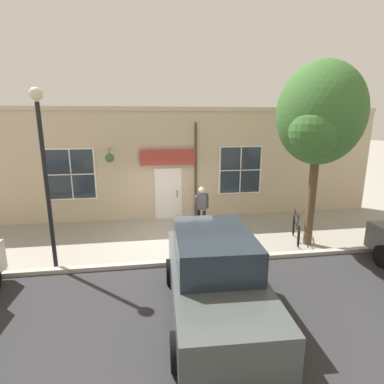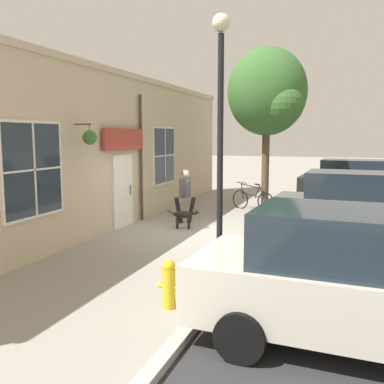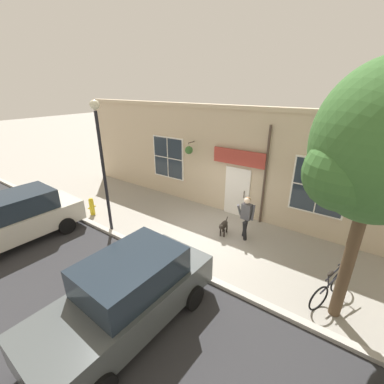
# 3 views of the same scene
# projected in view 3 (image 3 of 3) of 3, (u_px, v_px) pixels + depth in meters

# --- Properties ---
(ground_plane) EXTENTS (90.00, 90.00, 0.00)m
(ground_plane) POSITION_uv_depth(u_px,v_px,m) (207.00, 235.00, 9.58)
(ground_plane) COLOR gray
(curb_and_road) EXTENTS (10.10, 28.00, 0.12)m
(curb_and_road) POSITION_uv_depth(u_px,v_px,m) (53.00, 363.00, 5.17)
(curb_and_road) COLOR #B2ADA3
(curb_and_road) RESTS_ON ground_plane
(storefront_facade) EXTENTS (0.95, 18.00, 4.49)m
(storefront_facade) POSITION_uv_depth(u_px,v_px,m) (239.00, 163.00, 10.48)
(storefront_facade) COLOR #C6B293
(storefront_facade) RESTS_ON ground_plane
(pedestrian_walking) EXTENTS (0.66, 0.57, 1.64)m
(pedestrian_walking) POSITION_uv_depth(u_px,v_px,m) (246.00, 214.00, 9.05)
(pedestrian_walking) COLOR black
(pedestrian_walking) RESTS_ON ground_plane
(dog_on_leash) EXTENTS (0.96, 0.35, 0.61)m
(dog_on_leash) POSITION_uv_depth(u_px,v_px,m) (224.00, 226.00, 9.46)
(dog_on_leash) COLOR black
(dog_on_leash) RESTS_ON ground_plane
(street_tree_by_curb) EXTENTS (2.77, 2.49, 5.70)m
(street_tree_by_curb) POSITION_uv_depth(u_px,v_px,m) (377.00, 149.00, 4.72)
(street_tree_by_curb) COLOR brown
(street_tree_by_curb) RESTS_ON ground_plane
(leaning_bicycle) EXTENTS (1.64, 0.67, 1.00)m
(leaning_bicycle) POSITION_uv_depth(u_px,v_px,m) (330.00, 288.00, 6.58)
(leaning_bicycle) COLOR black
(leaning_bicycle) RESTS_ON ground_plane
(parked_car_nearest_curb) EXTENTS (4.37, 2.07, 1.75)m
(parked_car_nearest_curb) POSITION_uv_depth(u_px,v_px,m) (16.00, 218.00, 8.96)
(parked_car_nearest_curb) COLOR beige
(parked_car_nearest_curb) RESTS_ON ground_plane
(parked_car_mid_block) EXTENTS (4.37, 2.07, 1.75)m
(parked_car_mid_block) POSITION_uv_depth(u_px,v_px,m) (128.00, 294.00, 5.71)
(parked_car_mid_block) COLOR #474C4C
(parked_car_mid_block) RESTS_ON ground_plane
(street_lamp) EXTENTS (0.32, 0.32, 4.76)m
(street_lamp) POSITION_uv_depth(u_px,v_px,m) (101.00, 150.00, 8.83)
(street_lamp) COLOR black
(street_lamp) RESTS_ON ground_plane
(fire_hydrant) EXTENTS (0.34, 0.20, 0.77)m
(fire_hydrant) POSITION_uv_depth(u_px,v_px,m) (92.00, 206.00, 11.00)
(fire_hydrant) COLOR gold
(fire_hydrant) RESTS_ON ground_plane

